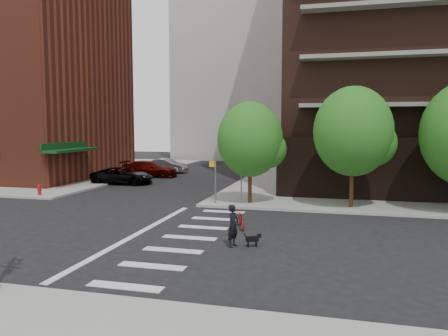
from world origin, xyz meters
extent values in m
plane|color=black|center=(0.00, 0.00, 0.00)|extent=(120.00, 120.00, 0.00)
cube|color=gray|center=(-24.50, 23.50, 0.07)|extent=(31.00, 33.00, 0.15)
cube|color=silver|center=(3.00, -6.00, 0.01)|extent=(2.40, 0.50, 0.01)
cube|color=silver|center=(3.00, -4.00, 0.01)|extent=(2.40, 0.50, 0.01)
cube|color=silver|center=(3.00, -2.00, 0.01)|extent=(2.40, 0.50, 0.01)
cube|color=silver|center=(3.00, 0.00, 0.01)|extent=(2.40, 0.50, 0.01)
cube|color=silver|center=(3.00, 2.00, 0.01)|extent=(2.40, 0.50, 0.01)
cube|color=silver|center=(3.00, 4.00, 0.01)|extent=(2.40, 0.50, 0.01)
cube|color=silver|center=(3.00, 6.00, 0.01)|extent=(2.40, 0.50, 0.01)
cube|color=silver|center=(0.50, 0.00, 0.01)|extent=(0.30, 13.00, 0.01)
cube|color=black|center=(18.00, 24.00, 2.15)|extent=(25.50, 25.50, 4.00)
cube|color=maroon|center=(-22.00, 18.00, 10.15)|extent=(20.00, 15.00, 20.00)
cube|color=#0C3814|center=(-11.30, 13.00, 2.95)|extent=(1.40, 6.00, 0.20)
cylinder|color=#301E11|center=(4.00, 8.50, 1.30)|extent=(0.24, 0.24, 2.30)
sphere|color=#235B19|center=(4.00, 8.50, 4.05)|extent=(4.00, 4.00, 4.00)
cylinder|color=#301E11|center=(10.00, 8.50, 1.45)|extent=(0.24, 0.24, 2.60)
sphere|color=#235B19|center=(10.00, 8.50, 4.55)|extent=(4.50, 4.50, 4.50)
cylinder|color=slate|center=(2.00, 7.80, 1.45)|extent=(0.10, 0.10, 2.60)
cube|color=gold|center=(1.80, 7.80, 2.55)|extent=(0.32, 0.25, 0.32)
cylinder|color=slate|center=(3.50, 8.30, 1.25)|extent=(0.08, 0.08, 2.20)
cube|color=gold|center=(3.50, 8.15, 2.15)|extent=(0.64, 0.02, 0.64)
cylinder|color=#A50C0C|center=(-10.50, 7.80, 0.45)|extent=(0.22, 0.22, 0.60)
sphere|color=#A50C0C|center=(-10.50, 7.80, 0.76)|extent=(0.24, 0.24, 0.24)
imported|color=black|center=(-8.20, 15.42, 0.71)|extent=(2.84, 5.34, 1.43)
imported|color=#430603|center=(-8.20, 20.86, 0.78)|extent=(2.70, 5.56, 1.56)
imported|color=#94959A|center=(-8.06, 24.93, 0.73)|extent=(1.89, 4.55, 1.46)
imported|color=maroon|center=(4.79, 2.33, 0.45)|extent=(1.12, 1.80, 0.89)
imported|color=black|center=(5.15, -0.87, 0.86)|extent=(0.72, 0.58, 1.71)
cube|color=black|center=(5.90, -0.72, 0.33)|extent=(0.54, 0.35, 0.20)
cube|color=black|center=(6.16, -0.61, 0.45)|extent=(0.18, 0.17, 0.15)
cylinder|color=black|center=(6.06, -0.67, 0.11)|extent=(0.05, 0.05, 0.22)
cylinder|color=black|center=(5.75, -0.77, 0.11)|extent=(0.05, 0.05, 0.22)
camera|label=1|loc=(9.09, -17.64, 4.84)|focal=35.00mm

